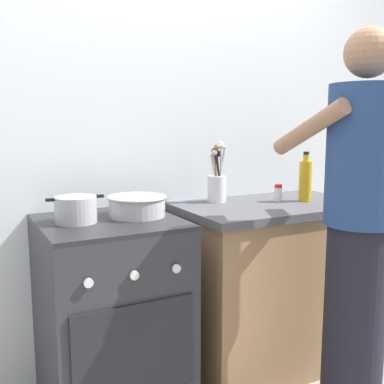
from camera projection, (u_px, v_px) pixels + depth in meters
name	position (u px, v px, depth m)	size (l,w,h in m)	color
back_wall	(184.00, 136.00, 2.52)	(3.20, 0.10, 2.50)	silver
countertop	(270.00, 284.00, 2.50)	(1.00, 0.60, 0.90)	#99724C
stove_range	(112.00, 317.00, 2.08)	(0.60, 0.62, 0.90)	#2D2D33
pot	(76.00, 210.00, 1.95)	(0.24, 0.18, 0.11)	#B2B2B7
mixing_bowl	(137.00, 205.00, 2.09)	(0.27, 0.27, 0.09)	#B7B7BC
utensil_crock	(217.00, 183.00, 2.46)	(0.10, 0.10, 0.33)	silver
spice_bottle	(278.00, 193.00, 2.49)	(0.04, 0.04, 0.09)	silver
oil_bottle	(305.00, 180.00, 2.48)	(0.07, 0.07, 0.27)	gold
person	(358.00, 234.00, 1.93)	(0.41, 0.50, 1.70)	black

